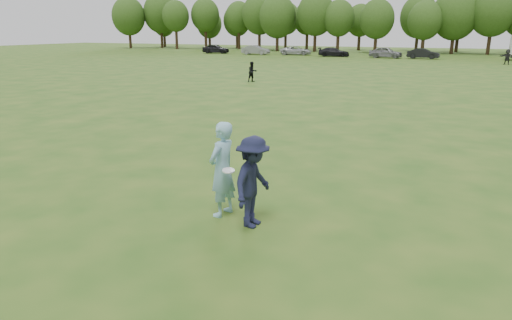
% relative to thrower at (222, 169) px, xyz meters
% --- Properties ---
extents(ground, '(200.00, 200.00, 0.00)m').
position_rel_thrower_xyz_m(ground, '(0.19, 0.63, -1.06)').
color(ground, '#255116').
rests_on(ground, ground).
extents(thrower, '(0.61, 0.84, 2.13)m').
position_rel_thrower_xyz_m(thrower, '(0.00, 0.00, 0.00)').
color(thrower, '#8BC2D7').
rests_on(thrower, ground).
extents(defender, '(0.78, 1.29, 1.95)m').
position_rel_thrower_xyz_m(defender, '(0.86, -0.27, -0.09)').
color(defender, '#181B35').
rests_on(defender, ground).
extents(player_far_a, '(0.93, 0.96, 1.56)m').
position_rel_thrower_xyz_m(player_far_a, '(-10.31, 24.63, -0.28)').
color(player_far_a, black).
rests_on(player_far_a, ground).
extents(player_far_d, '(1.71, 0.89, 1.76)m').
position_rel_thrower_xyz_m(player_far_d, '(9.50, 52.83, -0.18)').
color(player_far_d, '#252525').
rests_on(player_far_d, ground).
extents(car_a, '(4.68, 2.32, 1.53)m').
position_rel_thrower_xyz_m(car_a, '(-33.50, 61.30, -0.30)').
color(car_a, black).
rests_on(car_a, ground).
extents(car_b, '(4.47, 1.64, 1.46)m').
position_rel_thrower_xyz_m(car_b, '(-25.74, 60.36, -0.33)').
color(car_b, gray).
rests_on(car_b, ground).
extents(car_c, '(5.14, 2.86, 1.36)m').
position_rel_thrower_xyz_m(car_c, '(-19.49, 62.10, -0.38)').
color(car_c, '#B9B8BE').
rests_on(car_c, ground).
extents(car_d, '(4.79, 2.41, 1.34)m').
position_rel_thrower_xyz_m(car_d, '(-12.95, 60.36, -0.40)').
color(car_d, black).
rests_on(car_d, ground).
extents(car_e, '(4.73, 2.26, 1.56)m').
position_rel_thrower_xyz_m(car_e, '(-5.29, 59.92, -0.28)').
color(car_e, gray).
rests_on(car_e, ground).
extents(car_f, '(4.39, 1.85, 1.41)m').
position_rel_thrower_xyz_m(car_f, '(-0.25, 60.13, -0.36)').
color(car_f, black).
rests_on(car_f, ground).
extents(disc_in_play, '(0.31, 0.31, 0.08)m').
position_rel_thrower_xyz_m(disc_in_play, '(0.27, -0.23, 0.08)').
color(disc_in_play, white).
rests_on(disc_in_play, ground).
extents(treeline, '(130.35, 18.39, 11.74)m').
position_rel_thrower_xyz_m(treeline, '(3.00, 77.53, 5.20)').
color(treeline, '#332114').
rests_on(treeline, ground).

